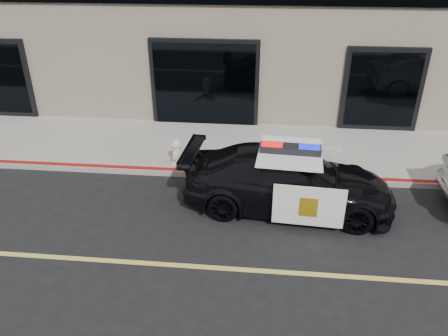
{
  "coord_description": "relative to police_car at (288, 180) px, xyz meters",
  "views": [
    {
      "loc": [
        0.94,
        -6.42,
        5.59
      ],
      "look_at": [
        0.09,
        2.2,
        1.0
      ],
      "focal_mm": 35.0,
      "sensor_mm": 36.0,
      "label": 1
    }
  ],
  "objects": [
    {
      "name": "fire_hydrant",
      "position": [
        -2.91,
        1.62,
        -0.22
      ],
      "size": [
        0.32,
        0.44,
        0.7
      ],
      "color": "beige",
      "rests_on": "sidewalk_n"
    },
    {
      "name": "sidewalk_n",
      "position": [
        -1.54,
        2.93,
        -0.63
      ],
      "size": [
        60.0,
        3.5,
        0.15
      ],
      "primitive_type": "cube",
      "color": "gray",
      "rests_on": "ground"
    },
    {
      "name": "ground",
      "position": [
        -1.54,
        -2.32,
        -0.7
      ],
      "size": [
        120.0,
        120.0,
        0.0
      ],
      "primitive_type": "plane",
      "color": "black",
      "rests_on": "ground"
    },
    {
      "name": "police_car",
      "position": [
        0.0,
        0.0,
        0.0
      ],
      "size": [
        2.62,
        5.05,
        1.57
      ],
      "color": "black",
      "rests_on": "ground"
    }
  ]
}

